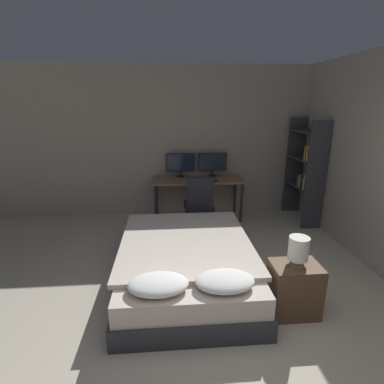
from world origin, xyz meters
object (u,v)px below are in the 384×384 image
Objects in this scene: desk at (198,184)px; computer_mouse at (216,181)px; keyboard at (199,181)px; bookshelf at (307,169)px; nightstand at (294,289)px; bedside_lamp at (299,249)px; monitor_right at (213,163)px; monitor_left at (180,163)px; office_chair at (199,211)px; bed at (186,263)px.

computer_mouse is at bearing -34.80° from desk.
bookshelf is (1.87, -0.09, 0.21)m from keyboard.
bedside_lamp is at bearing 116.57° from nightstand.
computer_mouse is 1.58m from bookshelf.
desk is 1.91m from bookshelf.
computer_mouse is at bearing -89.78° from monitor_right.
monitor_left reaches higher than desk.
bookshelf reaches higher than office_chair.
nightstand is 2.72m from bookshelf.
desk is at bearing -35.38° from monitor_left.
bookshelf is at bearing 63.85° from nightstand.
monitor_right is (-0.41, 2.86, 0.27)m from bedside_lamp.
bed is 1.30m from bedside_lamp.
computer_mouse is 0.04× the size of bookshelf.
bedside_lamp is at bearing -116.15° from bookshelf.
bookshelf is at bearing -2.63° from keyboard.
office_chair is (-0.34, -0.91, -0.59)m from monitor_right.
monitor_left is 0.76m from computer_mouse.
monitor_right is at bearing 69.39° from office_chair.
bookshelf is (1.16, 2.36, 0.69)m from nightstand.
bedside_lamp reaches higher than keyboard.
bed is 3.99× the size of monitor_right.
nightstand is 3.12m from monitor_left.
monitor_right is 1.65m from bookshelf.
bedside_lamp is 2.91m from monitor_right.
nightstand is 2.59m from keyboard.
nightstand is 7.80× the size of computer_mouse.
monitor_left reaches higher than bed.
monitor_left is 0.29× the size of bookshelf.
nightstand is 0.45m from bedside_lamp.
computer_mouse is at bearing 70.89° from bed.
monitor_right is (0.29, 0.21, 0.33)m from desk.
bookshelf reaches higher than monitor_right.
desk is at bearing 104.87° from nightstand.
monitor_left is 1.11m from office_chair.
keyboard is 0.61m from office_chair.
nightstand is 1.04× the size of monitor_left.
office_chair is 2.03m from bookshelf.
nightstand is 0.30× the size of bookshelf.
nightstand is 2.10m from office_chair.
computer_mouse is (0.59, -0.41, -0.23)m from monitor_left.
monitor_right reaches higher than nightstand.
desk is at bearing 90.00° from keyboard.
nightstand is 2.98m from monitor_right.
nightstand is at bearing -31.10° from bed.
office_chair is (0.29, 1.33, 0.15)m from bed.
bed is at bearing -100.42° from keyboard.
bedside_lamp is (-0.00, 0.00, 0.45)m from nightstand.
nightstand is 1.33× the size of keyboard.
bookshelf is at bearing -17.67° from monitor_right.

